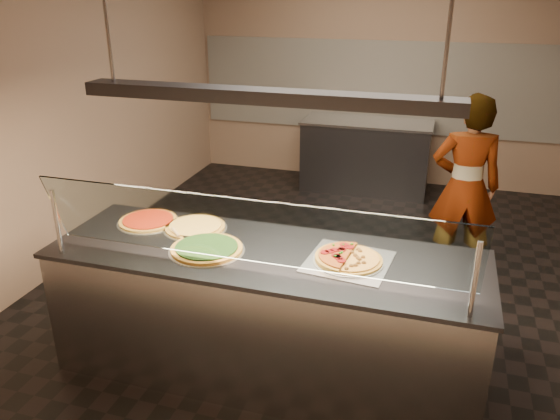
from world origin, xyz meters
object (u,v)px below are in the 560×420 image
(pizza_tomato, at_px, (149,220))
(prep_table, at_px, (366,155))
(half_pizza_sausage, at_px, (364,260))
(half_pizza_pepperoni, at_px, (333,255))
(pizza_spinach, at_px, (207,248))
(pizza_cheese, at_px, (195,226))
(worker, at_px, (465,187))
(heat_lamp_housing, at_px, (264,96))
(perforated_tray, at_px, (348,261))
(sneeze_guard, at_px, (246,232))
(serving_counter, at_px, (266,312))
(pizza_spatula, at_px, (183,233))

(pizza_tomato, xyz_separation_m, prep_table, (1.06, 3.77, -0.48))
(half_pizza_sausage, bearing_deg, half_pizza_pepperoni, 179.27)
(half_pizza_pepperoni, bearing_deg, pizza_spinach, -172.07)
(pizza_cheese, distance_m, worker, 2.53)
(half_pizza_sausage, xyz_separation_m, heat_lamp_housing, (-0.64, -0.02, 0.99))
(perforated_tray, bearing_deg, worker, 68.71)
(sneeze_guard, xyz_separation_m, half_pizza_sausage, (0.64, 0.37, -0.27))
(pizza_tomato, bearing_deg, pizza_spinach, -26.84)
(serving_counter, distance_m, perforated_tray, 0.72)
(perforated_tray, bearing_deg, pizza_cheese, 170.57)
(serving_counter, distance_m, pizza_cheese, 0.80)
(pizza_tomato, bearing_deg, half_pizza_sausage, -6.83)
(pizza_cheese, height_order, pizza_tomato, same)
(sneeze_guard, distance_m, pizza_spatula, 0.78)
(serving_counter, bearing_deg, pizza_cheese, 160.22)
(pizza_cheese, bearing_deg, sneeze_guard, -42.89)
(pizza_spatula, bearing_deg, pizza_tomato, 155.65)
(serving_counter, height_order, half_pizza_pepperoni, half_pizza_pepperoni)
(sneeze_guard, xyz_separation_m, pizza_cheese, (-0.60, 0.56, -0.28))
(pizza_cheese, bearing_deg, pizza_tomato, 179.58)
(pizza_spatula, height_order, worker, worker)
(sneeze_guard, distance_m, heat_lamp_housing, 0.80)
(pizza_spinach, xyz_separation_m, pizza_cheese, (-0.22, 0.30, -0.00))
(sneeze_guard, height_order, prep_table, sneeze_guard)
(serving_counter, height_order, pizza_spinach, pizza_spinach)
(worker, bearing_deg, pizza_tomato, 29.14)
(serving_counter, bearing_deg, sneeze_guard, -90.00)
(pizza_spinach, bearing_deg, pizza_cheese, 126.50)
(half_pizza_pepperoni, distance_m, pizza_tomato, 1.44)
(half_pizza_sausage, bearing_deg, pizza_spinach, -173.75)
(pizza_tomato, bearing_deg, worker, 36.72)
(pizza_tomato, xyz_separation_m, pizza_spatula, (0.36, -0.17, 0.01))
(pizza_spatula, relative_size, worker, 0.17)
(half_pizza_sausage, relative_size, pizza_spinach, 0.87)
(perforated_tray, relative_size, worker, 0.33)
(half_pizza_pepperoni, xyz_separation_m, pizza_tomato, (-1.43, 0.19, -0.02))
(perforated_tray, bearing_deg, half_pizza_sausage, -1.01)
(perforated_tray, height_order, pizza_spatula, pizza_spatula)
(pizza_spatula, bearing_deg, half_pizza_sausage, -1.36)
(perforated_tray, relative_size, prep_table, 0.33)
(serving_counter, height_order, worker, worker)
(pizza_cheese, height_order, heat_lamp_housing, heat_lamp_housing)
(heat_lamp_housing, bearing_deg, pizza_spinach, -166.92)
(pizza_spinach, distance_m, heat_lamp_housing, 1.08)
(serving_counter, distance_m, pizza_spatula, 0.79)
(pizza_spinach, xyz_separation_m, pizza_spatula, (-0.24, 0.14, 0.01))
(serving_counter, height_order, pizza_spatula, pizza_spatula)
(pizza_spatula, bearing_deg, perforated_tray, -1.39)
(half_pizza_sausage, xyz_separation_m, pizza_cheese, (-1.25, 0.19, -0.01))
(serving_counter, height_order, sneeze_guard, sneeze_guard)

